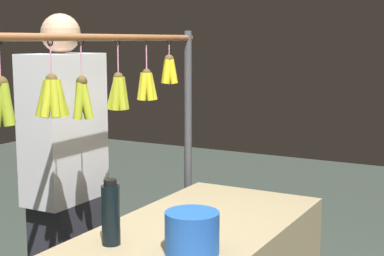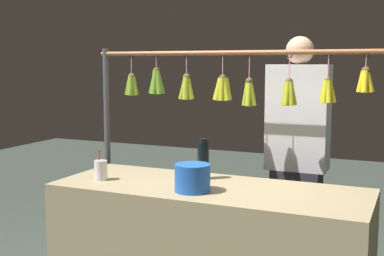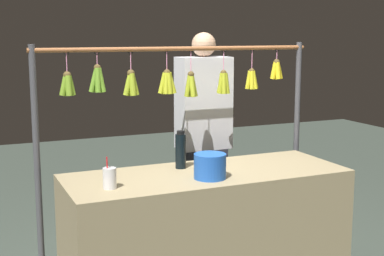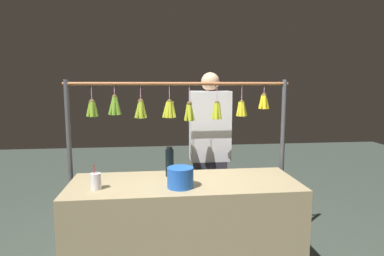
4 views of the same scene
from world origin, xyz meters
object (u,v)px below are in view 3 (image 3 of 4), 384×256
(water_bottle, at_px, (181,150))
(blue_bucket, at_px, (210,166))
(drink_cup, at_px, (110,178))
(vendor_person, at_px, (203,144))

(water_bottle, xyz_separation_m, blue_bucket, (-0.07, 0.32, -0.04))
(water_bottle, distance_m, blue_bucket, 0.33)
(water_bottle, xyz_separation_m, drink_cup, (0.58, 0.29, -0.06))
(blue_bucket, distance_m, drink_cup, 0.65)
(water_bottle, distance_m, vendor_person, 0.79)
(blue_bucket, xyz_separation_m, vendor_person, (-0.39, -0.96, -0.06))
(vendor_person, bearing_deg, water_bottle, 53.72)
(drink_cup, bearing_deg, blue_bucket, 177.41)
(water_bottle, height_order, drink_cup, water_bottle)
(blue_bucket, xyz_separation_m, drink_cup, (0.65, -0.03, -0.02))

